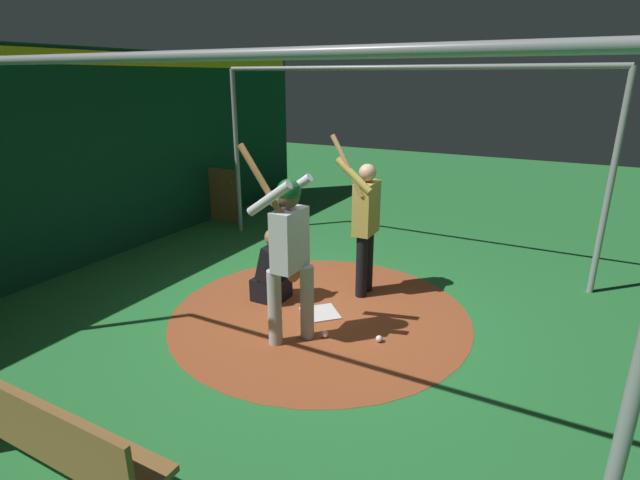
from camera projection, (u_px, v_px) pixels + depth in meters
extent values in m
plane|color=#287A38|center=(320.00, 314.00, 5.90)|extent=(27.07, 27.07, 0.00)
cylinder|color=#9E4C28|center=(320.00, 314.00, 5.89)|extent=(3.60, 3.60, 0.01)
cube|color=white|center=(320.00, 313.00, 5.89)|extent=(0.59, 0.59, 0.01)
cylinder|color=#B3B3B7|center=(307.00, 303.00, 5.24)|extent=(0.15, 0.15, 0.85)
cylinder|color=#B3B3B7|center=(275.00, 308.00, 5.12)|extent=(0.15, 0.15, 0.85)
cube|color=silver|center=(290.00, 240.00, 4.94)|extent=(0.22, 0.44, 0.63)
cylinder|color=silver|center=(291.00, 191.00, 5.00)|extent=(0.51, 0.09, 0.40)
cylinder|color=silver|center=(269.00, 199.00, 4.67)|extent=(0.51, 0.09, 0.40)
sphere|color=brown|center=(289.00, 197.00, 4.80)|extent=(0.22, 0.22, 0.22)
sphere|color=#0F4C23|center=(289.00, 191.00, 4.78)|extent=(0.24, 0.24, 0.24)
cylinder|color=olive|center=(262.00, 182.00, 4.74)|extent=(0.54, 0.06, 0.73)
cube|color=black|center=(271.00, 288.00, 6.25)|extent=(0.40, 0.40, 0.30)
cube|color=black|center=(273.00, 262.00, 6.11)|extent=(0.31, 0.40, 0.48)
sphere|color=#9E704C|center=(273.00, 237.00, 6.00)|extent=(0.22, 0.22, 0.22)
cube|color=gray|center=(280.00, 238.00, 5.95)|extent=(0.03, 0.20, 0.20)
ellipsoid|color=brown|center=(295.00, 273.00, 6.08)|extent=(0.12, 0.28, 0.22)
cylinder|color=black|center=(367.00, 261.00, 6.41)|extent=(0.15, 0.15, 0.84)
cylinder|color=black|center=(362.00, 266.00, 6.24)|extent=(0.15, 0.15, 0.84)
cube|color=#B59E45|center=(366.00, 208.00, 6.09)|extent=(0.23, 0.43, 0.66)
cylinder|color=#B59E45|center=(372.00, 201.00, 6.24)|extent=(0.09, 0.09, 0.56)
cylinder|color=#B59E45|center=(354.00, 175.00, 5.82)|extent=(0.49, 0.10, 0.43)
sphere|color=tan|center=(367.00, 173.00, 5.94)|extent=(0.22, 0.22, 0.22)
cylinder|color=tan|center=(348.00, 166.00, 5.82)|extent=(0.46, 0.07, 0.74)
cube|color=#0C3D26|center=(83.00, 160.00, 7.17)|extent=(0.20, 11.07, 3.15)
cube|color=yellow|center=(72.00, 57.00, 6.66)|extent=(0.03, 10.84, 0.20)
cylinder|color=gray|center=(639.00, 374.00, 2.25)|extent=(0.08, 0.08, 2.86)
cylinder|color=gray|center=(237.00, 154.00, 8.62)|extent=(0.08, 0.08, 2.86)
cylinder|color=gray|center=(610.00, 187.00, 6.04)|extent=(0.08, 0.08, 2.86)
cylinder|color=gray|center=(153.00, 57.00, 3.09)|extent=(5.79, 0.07, 0.07)
cylinder|color=gray|center=(395.00, 67.00, 6.87)|extent=(5.79, 0.07, 0.07)
cube|color=olive|center=(216.00, 194.00, 9.59)|extent=(1.06, 0.04, 1.05)
cylinder|color=black|center=(202.00, 195.00, 9.85)|extent=(0.06, 0.21, 0.91)
cylinder|color=olive|center=(206.00, 197.00, 9.81)|extent=(0.06, 0.18, 0.86)
cylinder|color=tan|center=(211.00, 196.00, 9.75)|extent=(0.06, 0.20, 0.90)
cylinder|color=olive|center=(216.00, 197.00, 9.69)|extent=(0.06, 0.18, 0.89)
cylinder|color=black|center=(220.00, 197.00, 9.64)|extent=(0.06, 0.16, 0.92)
cylinder|color=tan|center=(225.00, 199.00, 9.59)|extent=(0.06, 0.13, 0.89)
cylinder|color=tan|center=(230.00, 200.00, 9.54)|extent=(0.06, 0.13, 0.85)
cylinder|color=tan|center=(235.00, 201.00, 9.49)|extent=(0.06, 0.18, 0.85)
cube|color=olive|center=(54.00, 434.00, 3.31)|extent=(1.95, 0.36, 0.05)
cube|color=olive|center=(24.00, 421.00, 3.10)|extent=(1.95, 0.04, 0.40)
sphere|color=white|center=(308.00, 268.00, 7.20)|extent=(0.07, 0.07, 0.07)
sphere|color=white|center=(379.00, 339.00, 5.25)|extent=(0.07, 0.07, 0.07)
sphere|color=white|center=(325.00, 334.00, 5.35)|extent=(0.07, 0.07, 0.07)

